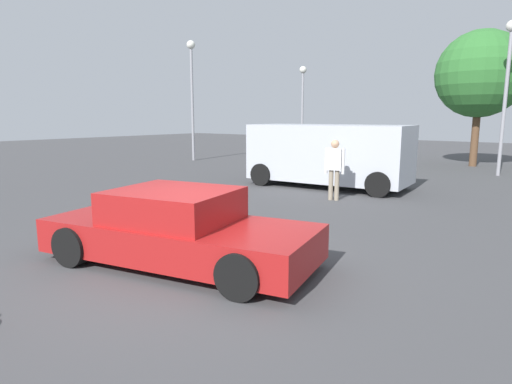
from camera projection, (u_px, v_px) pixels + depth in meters
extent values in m
plane|color=#424244|center=(191.00, 269.00, 6.74)|extent=(80.00, 80.00, 0.00)
cube|color=maroon|center=(180.00, 238.00, 6.92)|extent=(4.66, 2.64, 0.54)
cube|color=maroon|center=(174.00, 205.00, 6.87)|extent=(2.14, 1.96, 0.51)
cube|color=slate|center=(221.00, 210.00, 6.50)|extent=(0.37, 1.47, 0.43)
cube|color=slate|center=(131.00, 201.00, 7.24)|extent=(0.37, 1.47, 0.43)
cylinder|color=black|center=(286.00, 243.00, 7.04)|extent=(0.67, 0.35, 0.64)
cylinder|color=black|center=(239.00, 276.00, 5.57)|extent=(0.67, 0.35, 0.64)
cylinder|color=black|center=(141.00, 224.00, 8.30)|extent=(0.67, 0.35, 0.64)
cylinder|color=black|center=(71.00, 247.00, 6.83)|extent=(0.67, 0.35, 0.64)
cube|color=#B2B7C1|center=(329.00, 153.00, 14.46)|extent=(5.40, 2.51, 1.85)
cube|color=slate|center=(263.00, 138.00, 15.77)|extent=(0.19, 1.78, 0.74)
cylinder|color=black|center=(262.00, 174.00, 14.85)|extent=(0.78, 0.31, 0.76)
cylinder|color=black|center=(289.00, 169.00, 16.50)|extent=(0.78, 0.31, 0.76)
cylinder|color=black|center=(378.00, 184.00, 12.68)|extent=(0.78, 0.31, 0.76)
cylinder|color=black|center=(397.00, 177.00, 14.33)|extent=(0.78, 0.31, 0.76)
cylinder|color=gray|center=(337.00, 185.00, 12.21)|extent=(0.13, 0.13, 0.86)
cylinder|color=gray|center=(331.00, 185.00, 12.27)|extent=(0.13, 0.13, 0.86)
cube|color=white|center=(335.00, 159.00, 12.11)|extent=(0.45, 0.34, 0.61)
cylinder|color=white|center=(343.00, 161.00, 12.03)|extent=(0.09, 0.09, 0.72)
cylinder|color=white|center=(326.00, 161.00, 12.21)|extent=(0.09, 0.09, 0.72)
sphere|color=tan|center=(335.00, 144.00, 12.04)|extent=(0.23, 0.23, 0.23)
cylinder|color=gray|center=(192.00, 105.00, 22.99)|extent=(0.14, 0.14, 5.89)
sphere|color=silver|center=(191.00, 45.00, 22.46)|extent=(0.44, 0.44, 0.44)
cylinder|color=gray|center=(505.00, 105.00, 16.92)|extent=(0.14, 0.14, 5.61)
sphere|color=silver|center=(512.00, 26.00, 16.42)|extent=(0.44, 0.44, 0.44)
cylinder|color=gray|center=(302.00, 113.00, 27.41)|extent=(0.14, 0.14, 5.09)
sphere|color=silver|center=(303.00, 70.00, 26.95)|extent=(0.44, 0.44, 0.44)
cylinder|color=brown|center=(475.00, 137.00, 20.44)|extent=(0.34, 0.34, 2.79)
sphere|color=#2D6B2D|center=(480.00, 74.00, 19.94)|extent=(3.98, 3.98, 3.98)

